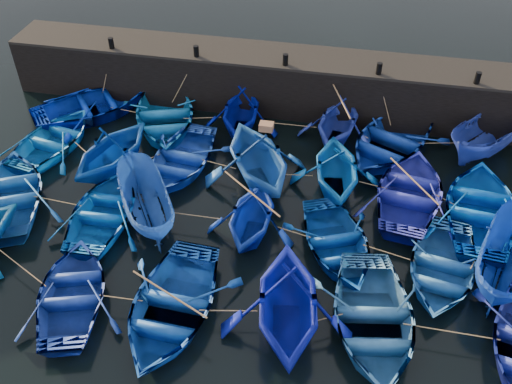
% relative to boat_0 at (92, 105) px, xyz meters
% --- Properties ---
extents(ground, '(120.00, 120.00, 0.00)m').
position_rel_boat_0_xyz_m(ground, '(8.61, -7.88, -0.56)').
color(ground, black).
rests_on(ground, ground).
extents(quay_wall, '(26.00, 2.50, 2.50)m').
position_rel_boat_0_xyz_m(quay_wall, '(8.61, 2.62, 0.69)').
color(quay_wall, black).
rests_on(quay_wall, ground).
extents(quay_top, '(26.00, 2.50, 0.12)m').
position_rel_boat_0_xyz_m(quay_top, '(8.61, 2.62, 2.00)').
color(quay_top, black).
rests_on(quay_top, quay_wall).
extents(bollard_0, '(0.24, 0.24, 0.50)m').
position_rel_boat_0_xyz_m(bollard_0, '(0.61, 1.72, 2.31)').
color(bollard_0, black).
rests_on(bollard_0, quay_top).
extents(bollard_1, '(0.24, 0.24, 0.50)m').
position_rel_boat_0_xyz_m(bollard_1, '(4.61, 1.72, 2.31)').
color(bollard_1, black).
rests_on(bollard_1, quay_top).
extents(bollard_2, '(0.24, 0.24, 0.50)m').
position_rel_boat_0_xyz_m(bollard_2, '(8.61, 1.72, 2.31)').
color(bollard_2, black).
rests_on(bollard_2, quay_top).
extents(bollard_3, '(0.24, 0.24, 0.50)m').
position_rel_boat_0_xyz_m(bollard_3, '(12.61, 1.72, 2.31)').
color(bollard_3, black).
rests_on(bollard_3, quay_top).
extents(bollard_4, '(0.24, 0.24, 0.50)m').
position_rel_boat_0_xyz_m(bollard_4, '(16.61, 1.72, 2.31)').
color(bollard_4, black).
rests_on(bollard_4, quay_top).
extents(boat_0, '(6.57, 6.35, 1.11)m').
position_rel_boat_0_xyz_m(boat_0, '(0.00, 0.00, 0.00)').
color(boat_0, '#002092').
rests_on(boat_0, ground).
extents(boat_1, '(5.56, 6.51, 1.14)m').
position_rel_boat_0_xyz_m(boat_1, '(3.51, -0.22, 0.02)').
color(boat_1, '#1064B2').
rests_on(boat_1, ground).
extents(boat_2, '(3.65, 4.15, 2.06)m').
position_rel_boat_0_xyz_m(boat_2, '(6.94, 0.21, 0.47)').
color(boat_2, '#000E92').
rests_on(boat_2, ground).
extents(boat_3, '(3.98, 4.42, 2.05)m').
position_rel_boat_0_xyz_m(boat_3, '(11.19, 0.26, 0.47)').
color(boat_3, '#2438B5').
rests_on(boat_3, ground).
extents(boat_4, '(6.03, 6.78, 1.16)m').
position_rel_boat_0_xyz_m(boat_4, '(13.46, -0.14, 0.02)').
color(boat_4, navy).
rests_on(boat_4, ground).
extents(boat_5, '(4.31, 4.95, 1.86)m').
position_rel_boat_0_xyz_m(boat_5, '(17.34, 0.33, 0.37)').
color(boat_5, '#273E9C').
rests_on(boat_5, ground).
extents(boat_6, '(4.21, 5.25, 0.97)m').
position_rel_boat_0_xyz_m(boat_6, '(-0.56, -2.76, -0.07)').
color(boat_6, '#0D5FB8').
rests_on(boat_6, ground).
extents(boat_7, '(4.80, 5.19, 2.27)m').
position_rel_boat_0_xyz_m(boat_7, '(2.61, -3.78, 0.58)').
color(boat_7, navy).
rests_on(boat_7, ground).
extents(boat_8, '(3.84, 5.04, 0.98)m').
position_rel_boat_0_xyz_m(boat_8, '(5.15, -2.98, -0.06)').
color(boat_8, blue).
rests_on(boat_8, ground).
extents(boat_9, '(6.08, 6.32, 2.56)m').
position_rel_boat_0_xyz_m(boat_9, '(8.41, -3.27, 0.73)').
color(boat_9, '#154EA1').
rests_on(boat_9, ground).
extents(boat_10, '(4.18, 4.65, 2.17)m').
position_rel_boat_0_xyz_m(boat_10, '(11.45, -3.11, 0.53)').
color(boat_10, '#0859BA').
rests_on(boat_10, ground).
extents(boat_11, '(4.38, 5.63, 1.07)m').
position_rel_boat_0_xyz_m(boat_11, '(14.31, -3.33, -0.02)').
color(boat_11, '#1E259F').
rests_on(boat_11, ground).
extents(boat_12, '(4.46, 5.86, 1.14)m').
position_rel_boat_0_xyz_m(boat_12, '(16.84, -3.81, 0.01)').
color(boat_12, '#024BC5').
rests_on(boat_12, ground).
extents(boat_13, '(5.61, 6.30, 1.08)m').
position_rel_boat_0_xyz_m(boat_13, '(-0.46, -6.40, -0.02)').
color(boat_13, '#144E96').
rests_on(boat_13, ground).
extents(boat_14, '(3.50, 4.76, 0.96)m').
position_rel_boat_0_xyz_m(boat_14, '(3.37, -6.55, -0.08)').
color(boat_14, '#074DA8').
rests_on(boat_14, ground).
extents(boat_15, '(3.80, 4.61, 1.71)m').
position_rel_boat_0_xyz_m(boat_15, '(4.85, -6.24, 0.30)').
color(boat_15, '#204FA6').
rests_on(boat_15, ground).
extents(boat_16, '(3.27, 3.76, 1.93)m').
position_rel_boat_0_xyz_m(boat_16, '(8.76, -6.21, 0.41)').
color(boat_16, '#0A2995').
rests_on(boat_16, ground).
extents(boat_17, '(4.67, 5.34, 0.92)m').
position_rel_boat_0_xyz_m(boat_17, '(11.80, -6.51, -0.09)').
color(boat_17, navy).
rests_on(boat_17, ground).
extents(boat_18, '(4.03, 5.10, 0.95)m').
position_rel_boat_0_xyz_m(boat_18, '(15.30, -6.91, -0.08)').
color(boat_18, '#1F5BA3').
rests_on(boat_18, ground).
extents(boat_19, '(3.09, 4.95, 1.79)m').
position_rel_boat_0_xyz_m(boat_19, '(17.24, -6.54, 0.34)').
color(boat_19, '#0D3698').
rests_on(boat_19, ground).
extents(boat_21, '(4.35, 5.19, 0.92)m').
position_rel_boat_0_xyz_m(boat_21, '(3.89, -10.33, -0.09)').
color(boat_21, navy).
rests_on(boat_21, ground).
extents(boat_22, '(3.94, 5.35, 1.08)m').
position_rel_boat_0_xyz_m(boat_22, '(7.08, -10.27, -0.02)').
color(boat_22, '#0E4297').
rests_on(boat_22, ground).
extents(boat_23, '(4.74, 5.26, 2.45)m').
position_rel_boat_0_xyz_m(boat_23, '(10.62, -9.95, 0.67)').
color(boat_23, '#08129A').
rests_on(boat_23, ground).
extents(boat_24, '(4.53, 5.74, 1.08)m').
position_rel_boat_0_xyz_m(boat_24, '(13.16, -9.55, -0.02)').
color(boat_24, '#265F90').
rests_on(boat_24, ground).
extents(wooden_crate, '(0.51, 0.39, 0.28)m').
position_rel_boat_0_xyz_m(wooden_crate, '(8.71, -3.27, 2.15)').
color(wooden_crate, '#92613F').
rests_on(wooden_crate, boat_9).
extents(mooring_ropes, '(17.39, 11.99, 2.10)m').
position_rel_boat_0_xyz_m(mooring_ropes, '(8.40, -3.09, 0.30)').
color(mooring_ropes, tan).
rests_on(mooring_ropes, ground).
extents(loose_oars, '(9.49, 12.61, 1.04)m').
position_rel_boat_0_xyz_m(loose_oars, '(10.34, -4.89, 1.01)').
color(loose_oars, '#99724C').
rests_on(loose_oars, ground).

